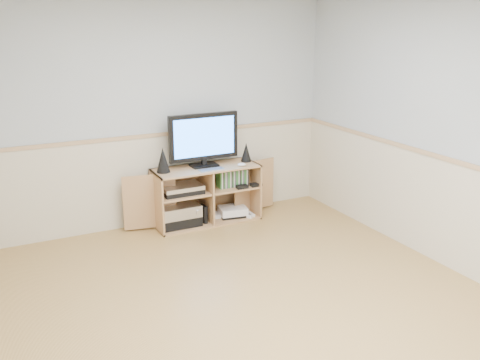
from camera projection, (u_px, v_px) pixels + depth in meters
name	position (u px, v px, depth m)	size (l,w,h in m)	color
room	(244.00, 162.00, 4.01)	(4.04, 4.54, 2.54)	tan
media_cabinet	(205.00, 193.00, 6.12)	(1.87, 0.45, 0.65)	tan
monitor	(204.00, 138.00, 5.93)	(0.81, 0.18, 0.60)	black
speaker_left	(163.00, 160.00, 5.75)	(0.15, 0.15, 0.27)	black
speaker_right	(246.00, 152.00, 6.19)	(0.12, 0.12, 0.22)	black
keyboard	(212.00, 170.00, 5.87)	(0.28, 0.11, 0.01)	silver
mouse	(242.00, 165.00, 6.02)	(0.10, 0.06, 0.04)	white
av_components	(180.00, 208.00, 5.97)	(0.52, 0.33, 0.47)	black
game_consoles	(231.00, 212.00, 6.28)	(0.46, 0.31, 0.11)	white
game_cases	(232.00, 178.00, 6.15)	(0.36, 0.14, 0.19)	#3F8C3F
wall_outlet	(242.00, 161.00, 6.45)	(0.12, 0.03, 0.12)	white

